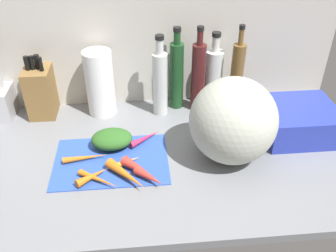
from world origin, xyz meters
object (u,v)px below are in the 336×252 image
carrot_1 (145,138)px  paper_towel_roll (100,83)px  cutting_board (111,160)px  bottle_4 (236,76)px  bottle_2 (198,76)px  knife_block (41,91)px  bottle_3 (213,76)px  carrot_7 (93,176)px  carrot_0 (126,162)px  dish_rack (298,120)px  winter_squash (233,121)px  carrot_4 (98,179)px  carrot_5 (149,177)px  carrot_2 (86,157)px  carrot_6 (126,175)px  carrot_3 (139,169)px  bottle_1 (177,74)px  bottle_0 (160,82)px

carrot_1 → paper_towel_roll: (-16.67, 23.26, 11.42)cm
cutting_board → bottle_4: 60.81cm
bottle_2 → knife_block: bearing=177.8°
bottle_3 → carrot_7: bearing=-136.6°
carrot_0 → dish_rack: size_ratio=0.38×
knife_block → dish_rack: size_ratio=0.95×
carrot_0 → knife_block: bearing=131.9°
carrot_0 → winter_squash: winter_squash is taller
carrot_4 → carrot_5: bearing=-3.6°
carrot_2 → carrot_4: bearing=-66.1°
carrot_2 → dish_rack: dish_rack is taller
cutting_board → dish_rack: bearing=8.5°
paper_towel_roll → bottle_3: (46.61, 2.65, -0.53)cm
carrot_1 → carrot_6: bearing=-109.0°
carrot_2 → bottle_4: bearing=26.8°
carrot_2 → carrot_7: (3.16, -10.12, 0.32)cm
carrot_3 → paper_towel_roll: bearing=108.9°
bottle_4 → paper_towel_roll: bearing=177.6°
carrot_6 → carrot_7: 10.90cm
bottle_1 → bottle_2: 8.92cm
carrot_7 → carrot_3: bearing=6.2°
winter_squash → carrot_7: bearing=-169.4°
knife_block → dish_rack: knife_block is taller
carrot_3 → carrot_4: size_ratio=0.92×
carrot_7 → winter_squash: size_ratio=0.39×
carrot_0 → carrot_7: 12.53cm
carrot_6 → paper_towel_roll: size_ratio=0.64×
knife_block → bottle_0: (47.99, -4.25, 3.84)cm
carrot_2 → carrot_6: 17.84cm
knife_block → bottle_1: bottle_1 is taller
paper_towel_roll → bottle_1: (31.07, 1.97, 1.57)cm
carrot_1 → carrot_2: bearing=-156.7°
carrot_6 → knife_block: bearing=127.0°
winter_squash → bottle_4: bearing=73.9°
bottle_0 → bottle_2: size_ratio=0.94×
winter_squash → paper_towel_roll: winter_squash is taller
carrot_6 → bottle_4: bearing=42.2°
cutting_board → knife_block: bearing=129.6°
bottle_4 → carrot_1: bearing=-151.4°
carrot_2 → bottle_1: bottle_1 is taller
bottle_3 → paper_towel_roll: bearing=-176.7°
carrot_5 → carrot_7: carrot_5 is taller
carrot_6 → bottle_1: size_ratio=0.50×
carrot_7 → bottle_2: size_ratio=0.32×
carrot_7 → bottle_3: bottle_3 is taller
carrot_5 → bottle_2: bearing=62.9°
carrot_7 → knife_block: bearing=117.6°
winter_squash → bottle_3: bottle_3 is taller
cutting_board → carrot_0: bearing=-30.8°
carrot_5 → bottle_3: size_ratio=0.35×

